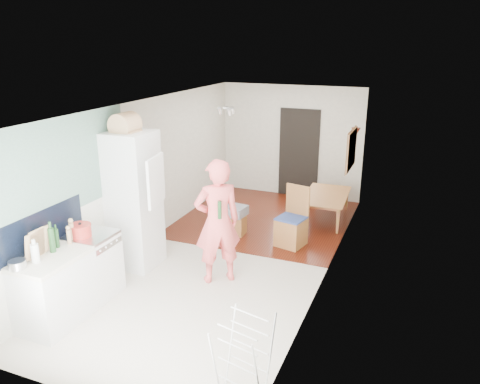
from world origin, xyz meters
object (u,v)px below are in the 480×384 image
Objects in this scene: dining_table at (327,209)px; dining_chair at (291,217)px; stool at (237,225)px; drying_rack at (243,360)px; person at (217,211)px.

dining_chair reaches higher than dining_table.
stool is 4.12m from drying_rack.
dining_chair is at bearing 112.15° from drying_rack.
dining_table is at bearing -147.31° from person.
dining_chair is 1.19× the size of drying_rack.
stool is (-0.39, 1.67, -0.91)m from person.
dining_chair is (0.67, 1.58, -0.58)m from person.
person is at bearing 133.80° from drying_rack.
person is 1.77× the size of dining_table.
drying_rack is (0.25, -5.15, 0.22)m from dining_table.
dining_table is at bearing 106.13° from drying_rack.
person is 5.62× the size of stool.
person is 1.94m from stool.
person is 3.32m from dining_table.
dining_table is at bearing 90.34° from dining_chair.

